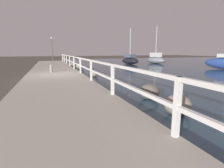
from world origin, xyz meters
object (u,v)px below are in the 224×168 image
(mooring_bollard, at_px, (51,68))
(dock_lamp, at_px, (52,47))
(sailboat_black, at_px, (130,60))
(sailboat_gray, at_px, (156,59))

(mooring_bollard, height_order, dock_lamp, dock_lamp)
(mooring_bollard, bearing_deg, sailboat_black, 40.50)
(mooring_bollard, height_order, sailboat_black, sailboat_black)
(mooring_bollard, relative_size, sailboat_gray, 0.10)
(dock_lamp, bearing_deg, sailboat_black, 4.33)
(mooring_bollard, distance_m, dock_lamp, 8.50)
(mooring_bollard, xyz_separation_m, dock_lamp, (0.32, 8.31, 1.74))
(mooring_bollard, distance_m, sailboat_gray, 17.62)
(sailboat_gray, bearing_deg, mooring_bollard, -151.18)
(mooring_bollard, height_order, sailboat_gray, sailboat_gray)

